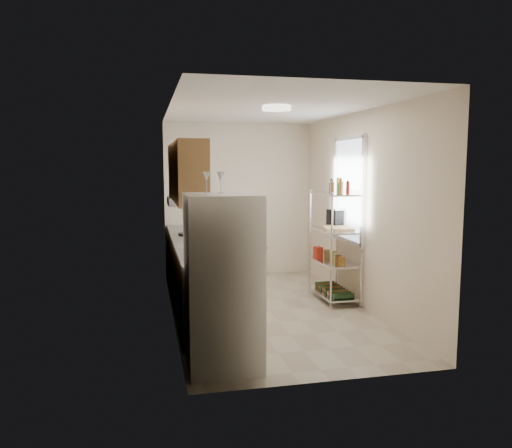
% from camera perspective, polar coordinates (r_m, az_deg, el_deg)
% --- Properties ---
extents(room, '(2.52, 4.42, 2.62)m').
position_cam_1_polar(room, '(6.38, 1.61, 1.40)').
color(room, '#B4AB92').
rests_on(room, ground).
extents(counter_run, '(0.63, 3.51, 0.90)m').
position_cam_1_polar(counter_run, '(6.79, -6.91, -5.56)').
color(counter_run, '#A57246').
rests_on(counter_run, ground).
extents(upper_cabinets, '(0.33, 2.20, 0.72)m').
position_cam_1_polar(upper_cabinets, '(6.28, -8.02, 5.91)').
color(upper_cabinets, '#A57246').
rests_on(upper_cabinets, room).
extents(range_hood, '(0.50, 0.60, 0.12)m').
position_cam_1_polar(range_hood, '(7.10, -8.03, 2.62)').
color(range_hood, '#B7BABC').
rests_on(range_hood, room).
extents(window, '(0.06, 1.00, 1.46)m').
position_cam_1_polar(window, '(7.09, 10.59, 3.85)').
color(window, white).
rests_on(window, room).
extents(bakers_rack, '(0.45, 0.90, 1.73)m').
position_cam_1_polar(bakers_rack, '(6.99, 9.03, 0.21)').
color(bakers_rack, silver).
rests_on(bakers_rack, ground).
extents(ceiling_dome, '(0.34, 0.34, 0.05)m').
position_cam_1_polar(ceiling_dome, '(6.10, 2.36, 13.10)').
color(ceiling_dome, white).
rests_on(ceiling_dome, room).
extents(refrigerator, '(0.67, 0.67, 1.64)m').
position_cam_1_polar(refrigerator, '(4.67, -3.82, -6.62)').
color(refrigerator, white).
rests_on(refrigerator, ground).
extents(wine_glass_a, '(0.07, 0.07, 0.20)m').
position_cam_1_polar(wine_glass_a, '(4.61, -4.08, 4.74)').
color(wine_glass_a, silver).
rests_on(wine_glass_a, refrigerator).
extents(wine_glass_b, '(0.07, 0.07, 0.20)m').
position_cam_1_polar(wine_glass_b, '(4.69, -5.66, 4.75)').
color(wine_glass_b, silver).
rests_on(wine_glass_b, refrigerator).
extents(rice_cooker, '(0.25, 0.25, 0.21)m').
position_cam_1_polar(rice_cooker, '(6.62, -6.71, -1.04)').
color(rice_cooker, white).
rests_on(rice_cooker, counter_run).
extents(frying_pan_large, '(0.30, 0.30, 0.04)m').
position_cam_1_polar(frying_pan_large, '(7.13, -7.93, -1.17)').
color(frying_pan_large, black).
rests_on(frying_pan_large, counter_run).
extents(frying_pan_small, '(0.25, 0.25, 0.04)m').
position_cam_1_polar(frying_pan_small, '(7.14, -7.18, -1.12)').
color(frying_pan_small, black).
rests_on(frying_pan_small, counter_run).
extents(cutting_board, '(0.47, 0.56, 0.03)m').
position_cam_1_polar(cutting_board, '(6.99, 9.32, -0.45)').
color(cutting_board, tan).
rests_on(cutting_board, bakers_rack).
extents(espresso_machine, '(0.20, 0.26, 0.27)m').
position_cam_1_polar(espresso_machine, '(7.24, 9.02, 0.72)').
color(espresso_machine, black).
rests_on(espresso_machine, bakers_rack).
extents(storage_bag, '(0.11, 0.15, 0.16)m').
position_cam_1_polar(storage_bag, '(7.27, 7.12, -3.23)').
color(storage_bag, maroon).
rests_on(storage_bag, bakers_rack).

